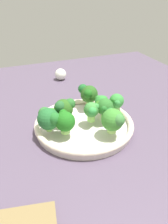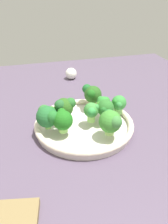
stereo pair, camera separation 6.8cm
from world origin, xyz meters
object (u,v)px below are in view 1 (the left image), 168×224
at_px(broccoli_floret_1, 102,102).
at_px(broccoli_floret_3, 113,120).
at_px(broccoli_floret_5, 64,108).
at_px(garlic_bulb, 61,74).
at_px(broccoli_floret_7, 116,102).
at_px(bowl, 84,125).
at_px(broccoli_floret_2, 92,110).
at_px(broccoli_floret_6, 65,121).
at_px(broccoli_floret_8, 49,118).
at_px(broccoli_floret_0, 104,107).
at_px(broccoli_floret_4, 88,94).

height_order(broccoli_floret_1, broccoli_floret_3, broccoli_floret_3).
relative_size(broccoli_floret_5, garlic_bulb, 1.42).
relative_size(broccoli_floret_5, broccoli_floret_7, 1.20).
xyz_separation_m(bowl, broccoli_floret_2, (-0.01, -0.02, 0.05)).
bearing_deg(broccoli_floret_3, garlic_bulb, 0.02).
xyz_separation_m(bowl, garlic_bulb, (0.41, -0.05, 0.01)).
height_order(broccoli_floret_5, broccoli_floret_7, broccoli_floret_5).
distance_m(broccoli_floret_5, broccoli_floret_7, 0.17).
bearing_deg(garlic_bulb, broccoli_floret_6, 164.81).
height_order(broccoli_floret_3, broccoli_floret_8, broccoli_floret_3).
xyz_separation_m(broccoli_floret_2, broccoli_floret_6, (-0.02, 0.09, -0.00)).
distance_m(broccoli_floret_6, broccoli_floret_8, 0.05).
xyz_separation_m(broccoli_floret_6, broccoli_floret_7, (0.05, -0.18, -0.00)).
bearing_deg(bowl, broccoli_floret_0, -101.75).
distance_m(broccoli_floret_0, broccoli_floret_5, 0.12).
relative_size(broccoli_floret_2, broccoli_floret_4, 0.86).
distance_m(broccoli_floret_6, broccoli_floret_7, 0.19).
bearing_deg(broccoli_floret_2, bowl, 63.69).
relative_size(broccoli_floret_4, broccoli_floret_6, 1.10).
height_order(broccoli_floret_5, garlic_bulb, broccoli_floret_5).
distance_m(broccoli_floret_3, garlic_bulb, 0.49).
bearing_deg(broccoli_floret_6, broccoli_floret_3, -111.72).
bearing_deg(broccoli_floret_6, broccoli_floret_5, -15.45).
bearing_deg(broccoli_floret_3, broccoli_floret_8, 64.76).
bearing_deg(garlic_bulb, broccoli_floret_7, -170.77).
bearing_deg(broccoli_floret_3, broccoli_floret_6, 68.28).
bearing_deg(broccoli_floret_7, broccoli_floret_6, 104.90).
height_order(broccoli_floret_0, broccoli_floret_7, broccoli_floret_0).
distance_m(bowl, broccoli_floret_3, 0.11).
bearing_deg(bowl, broccoli_floret_3, -148.33).
xyz_separation_m(broccoli_floret_1, broccoli_floret_7, (-0.01, -0.04, -0.00)).
height_order(broccoli_floret_0, broccoli_floret_1, broccoli_floret_0).
relative_size(broccoli_floret_0, broccoli_floret_6, 1.05).
height_order(broccoli_floret_4, broccoli_floret_8, broccoli_floret_8).
xyz_separation_m(broccoli_floret_0, broccoli_floret_1, (0.04, -0.01, -0.00)).
xyz_separation_m(broccoli_floret_2, broccoli_floret_3, (-0.07, -0.03, 0.00)).
bearing_deg(broccoli_floret_7, broccoli_floret_3, 146.62).
bearing_deg(broccoli_floret_0, bowl, 78.25).
bearing_deg(broccoli_floret_6, broccoli_floret_0, -80.06).
bearing_deg(broccoli_floret_4, broccoli_floret_6, 136.54).
height_order(broccoli_floret_3, broccoli_floret_5, broccoli_floret_5).
bearing_deg(broccoli_floret_8, broccoli_floret_2, -90.71).
distance_m(bowl, broccoli_floret_2, 0.06).
relative_size(broccoli_floret_2, broccoli_floret_5, 0.84).
distance_m(bowl, broccoli_floret_6, 0.09).
relative_size(broccoli_floret_7, garlic_bulb, 1.18).
height_order(broccoli_floret_2, broccoli_floret_8, broccoli_floret_8).
height_order(bowl, broccoli_floret_1, broccoli_floret_1).
relative_size(broccoli_floret_3, broccoli_floret_8, 0.95).
bearing_deg(broccoli_floret_5, broccoli_floret_7, -92.60).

